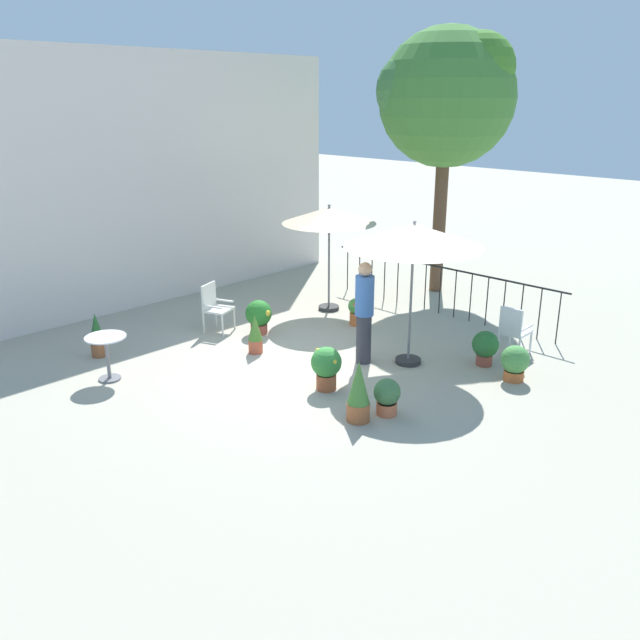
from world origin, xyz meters
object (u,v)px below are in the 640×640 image
at_px(patio_chair_1, 214,305).
at_px(potted_plant_6, 358,392).
at_px(potted_plant_7, 356,310).
at_px(standing_person, 364,311).
at_px(patio_umbrella_1, 329,217).
at_px(potted_plant_2, 97,334).
at_px(potted_plant_5, 515,362).
at_px(shade_tree, 447,98).
at_px(potted_plant_0, 485,346).
at_px(patio_umbrella_0, 414,237).
at_px(potted_plant_1, 387,396).
at_px(patio_chair_0, 514,328).
at_px(potted_plant_8, 326,366).
at_px(potted_plant_3, 259,315).
at_px(cafe_table_0, 107,350).
at_px(potted_plant_4, 255,334).

bearing_deg(patio_chair_1, potted_plant_6, -101.30).
distance_m(potted_plant_7, standing_person, 2.03).
bearing_deg(patio_umbrella_1, patio_chair_1, 165.33).
bearing_deg(potted_plant_2, potted_plant_5, -54.13).
bearing_deg(shade_tree, standing_person, -159.81).
bearing_deg(potted_plant_6, patio_umbrella_1, 48.09).
bearing_deg(potted_plant_7, potted_plant_0, -90.62).
height_order(patio_umbrella_0, potted_plant_1, patio_umbrella_0).
bearing_deg(potted_plant_7, patio_umbrella_0, -113.82).
height_order(patio_chair_0, potted_plant_8, patio_chair_0).
bearing_deg(potted_plant_2, potted_plant_8, -64.73).
height_order(potted_plant_2, potted_plant_3, potted_plant_2).
xyz_separation_m(shade_tree, patio_chair_0, (-2.54, -3.37, -3.81)).
bearing_deg(potted_plant_8, patio_chair_1, 82.54).
height_order(shade_tree, potted_plant_6, shade_tree).
relative_size(potted_plant_1, potted_plant_5, 0.93).
xyz_separation_m(patio_umbrella_1, potted_plant_6, (-3.41, -3.80, -1.56)).
xyz_separation_m(shade_tree, patio_umbrella_1, (-2.88, 0.76, -2.31)).
bearing_deg(potted_plant_1, potted_plant_5, -16.91).
distance_m(patio_chair_1, potted_plant_1, 4.66).
bearing_deg(cafe_table_0, patio_umbrella_1, -0.26).
xyz_separation_m(patio_chair_0, potted_plant_4, (-3.07, 3.35, -0.15)).
distance_m(patio_umbrella_1, patio_chair_1, 2.99).
xyz_separation_m(patio_chair_0, potted_plant_6, (-3.75, 0.33, -0.06)).
xyz_separation_m(potted_plant_3, potted_plant_8, (-0.95, -2.69, 0.03)).
height_order(patio_chair_1, potted_plant_2, patio_chair_1).
relative_size(patio_umbrella_1, potted_plant_8, 3.24).
height_order(patio_umbrella_1, cafe_table_0, patio_umbrella_1).
distance_m(shade_tree, potted_plant_6, 7.99).
distance_m(potted_plant_0, potted_plant_3, 4.28).
bearing_deg(potted_plant_6, patio_chair_0, -5.04).
height_order(potted_plant_3, potted_plant_5, potted_plant_3).
bearing_deg(patio_chair_0, shade_tree, 53.02).
xyz_separation_m(patio_umbrella_1, potted_plant_0, (-0.38, -4.01, -1.66)).
relative_size(potted_plant_1, potted_plant_2, 0.68).
bearing_deg(patio_chair_1, potted_plant_4, -98.24).
height_order(shade_tree, patio_chair_0, shade_tree).
height_order(potted_plant_0, potted_plant_5, potted_plant_0).
bearing_deg(potted_plant_2, shade_tree, -13.43).
relative_size(potted_plant_1, potted_plant_8, 0.78).
distance_m(patio_chair_1, potted_plant_0, 5.14).
height_order(potted_plant_0, potted_plant_6, potted_plant_6).
xyz_separation_m(patio_chair_1, potted_plant_8, (-0.45, -3.41, -0.14)).
bearing_deg(potted_plant_6, patio_chair_1, 78.70).
relative_size(patio_chair_0, potted_plant_5, 1.54).
bearing_deg(cafe_table_0, potted_plant_5, -46.08).
bearing_deg(potted_plant_7, potted_plant_6, -138.34).
xyz_separation_m(patio_chair_1, potted_plant_3, (0.50, -0.72, -0.17)).
relative_size(potted_plant_7, standing_person, 0.31).
height_order(patio_chair_0, potted_plant_6, same).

